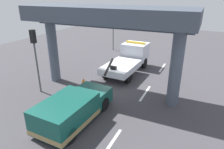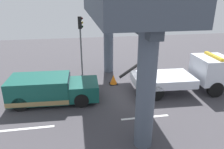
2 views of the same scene
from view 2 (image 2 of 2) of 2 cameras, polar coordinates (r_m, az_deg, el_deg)
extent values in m
cube|color=#423F44|center=(14.13, 5.25, -5.57)|extent=(60.00, 40.00, 0.10)
cube|color=silver|center=(11.58, -21.61, -13.19)|extent=(2.60, 0.16, 0.01)
cube|color=silver|center=(11.80, 8.73, -11.15)|extent=(2.60, 0.16, 0.01)
cube|color=silver|center=(14.43, 13.25, -1.26)|extent=(3.94, 2.56, 0.55)
cube|color=silver|center=(15.71, 24.89, 1.27)|extent=(2.14, 2.39, 1.65)
cube|color=black|center=(15.93, 26.96, 2.57)|extent=(0.15, 2.21, 0.66)
cube|color=#196B9E|center=(15.51, 11.73, 0.10)|extent=(3.65, 0.18, 0.20)
cylinder|color=black|center=(13.57, 4.79, 1.14)|extent=(1.42, 0.24, 1.07)
cylinder|color=black|center=(13.87, 8.01, -0.05)|extent=(0.38, 0.47, 0.36)
cube|color=yellow|center=(15.46, 25.39, 4.43)|extent=(0.32, 1.93, 0.16)
cylinder|color=black|center=(16.75, 22.01, -0.72)|extent=(1.01, 0.36, 1.00)
cylinder|color=black|center=(15.12, 25.69, -3.56)|extent=(1.01, 0.36, 1.00)
cylinder|color=black|center=(15.26, 9.10, -1.45)|extent=(1.01, 0.36, 1.00)
cylinder|color=black|center=(13.45, 11.53, -4.75)|extent=(1.01, 0.36, 1.00)
cube|color=#145147|center=(13.52, -18.59, -3.43)|extent=(3.55, 2.35, 1.35)
cube|color=#145147|center=(13.32, -7.49, -3.78)|extent=(1.82, 2.18, 0.95)
cube|color=black|center=(13.16, -11.26, -1.97)|extent=(0.14, 1.94, 0.59)
cube|color=#9E8451|center=(13.72, -18.35, -5.32)|extent=(3.57, 2.36, 0.28)
cylinder|color=black|center=(14.31, -8.06, -3.27)|extent=(0.85, 0.32, 0.84)
cylinder|color=black|center=(12.58, -8.09, -6.80)|extent=(0.85, 0.32, 0.84)
cylinder|color=black|center=(14.78, -21.34, -3.76)|extent=(0.85, 0.32, 0.84)
cylinder|color=black|center=(13.11, -23.18, -7.19)|extent=(0.85, 0.32, 0.84)
cylinder|color=#4C5666|center=(17.60, -0.95, 8.69)|extent=(0.77, 0.77, 5.05)
cylinder|color=#4C5666|center=(8.69, 8.93, -4.44)|extent=(0.77, 0.77, 5.05)
cube|color=#414956|center=(12.52, 2.54, 17.80)|extent=(3.60, 11.58, 1.01)
cube|color=#353C47|center=(12.57, 2.49, 14.69)|extent=(0.50, 11.18, 0.36)
cylinder|color=#515456|center=(17.19, -8.14, 5.86)|extent=(0.12, 0.12, 3.69)
cube|color=black|center=(16.76, -8.54, 13.46)|extent=(0.28, 0.32, 0.90)
sphere|color=#360605|center=(16.73, -8.04, 14.51)|extent=(0.18, 0.18, 0.18)
sphere|color=gold|center=(16.76, -7.98, 13.49)|extent=(0.18, 0.18, 0.18)
sphere|color=black|center=(16.80, -7.93, 12.48)|extent=(0.18, 0.18, 0.18)
cone|color=orange|center=(15.57, 0.38, -1.32)|extent=(0.53, 0.53, 0.70)
cube|color=black|center=(15.69, 0.37, -2.45)|extent=(0.59, 0.59, 0.03)
camera|label=1|loc=(11.43, -70.16, 11.23)|focal=32.51mm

